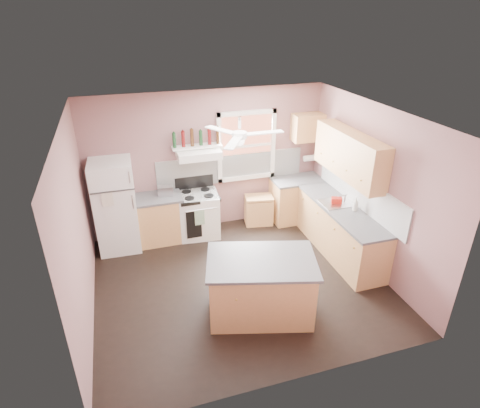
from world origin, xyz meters
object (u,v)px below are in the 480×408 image
object	(u,v)px
stove	(199,214)
cart	(259,211)
refrigerator	(116,206)
toaster	(166,191)
island	(261,288)

from	to	relation	value
stove	cart	size ratio (longest dim) A/B	1.58
refrigerator	stove	bearing A→B (deg)	2.64
toaster	cart	distance (m)	1.96
cart	island	world-z (taller)	island
refrigerator	toaster	size ratio (longest dim) A/B	5.99
stove	island	xyz separation A→B (m)	(0.38, -2.43, 0.00)
stove	island	distance (m)	2.46
refrigerator	cart	distance (m)	2.79
refrigerator	toaster	xyz separation A→B (m)	(0.90, 0.06, 0.15)
island	cart	bearing A→B (deg)	86.56
refrigerator	toaster	distance (m)	0.91
refrigerator	stove	distance (m)	1.53
refrigerator	island	xyz separation A→B (m)	(1.86, -2.42, -0.41)
refrigerator	cart	xyz separation A→B (m)	(2.73, 0.09, -0.57)
refrigerator	island	size ratio (longest dim) A/B	1.19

